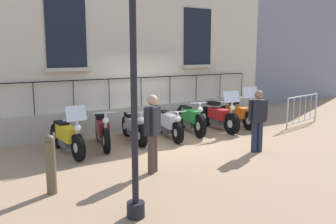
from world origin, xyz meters
The scene contains 15 objects.
ground_plane centered at (0.00, 0.00, 0.00)m, with size 60.00×60.00×0.00m, color #9E7A5B.
building_facade centered at (-2.24, 0.00, 2.99)m, with size 0.82×10.65×6.21m.
motorcycle_yellow centered at (-0.25, -2.96, 0.44)m, with size 2.14×0.59×1.30m.
motorcycle_maroon centered at (-0.44, -1.95, 0.43)m, with size 1.93×0.74×1.03m.
motorcycle_silver centered at (-0.54, -0.95, 0.39)m, with size 1.99×0.77×0.93m.
motorcycle_white centered at (-0.31, 0.07, 0.42)m, with size 2.01×0.71×0.89m.
motorcycle_green centered at (-0.52, 1.03, 0.45)m, with size 2.14×0.73×1.05m.
motorcycle_red centered at (-0.34, 2.03, 0.45)m, with size 2.13×0.69×1.35m.
motorcycle_orange centered at (-0.45, 2.95, 0.44)m, with size 2.04×0.71×1.41m.
lamppost centered at (3.77, -3.14, 2.85)m, with size 0.38×0.38×4.55m.
crowd_barrier centered at (0.59, 5.02, 0.56)m, with size 0.41×2.05×1.05m.
bollard centered at (2.12, -3.98, 0.54)m, with size 0.18×0.18×1.08m.
pedestrian_standing centered at (2.11, -1.87, 0.93)m, with size 0.39×0.45×1.65m.
pedestrian_walking centered at (2.16, 1.16, 0.88)m, with size 0.32×0.51×1.58m.
distant_building centered at (-5.37, 10.25, 3.87)m, with size 3.74×6.86×7.74m.
Camera 1 is at (8.42, -5.54, 2.51)m, focal length 38.43 mm.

